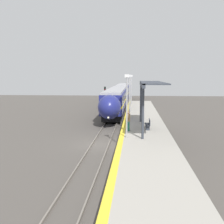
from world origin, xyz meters
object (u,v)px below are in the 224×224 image
lamppost_mid (129,94)px  lamppost_farthest (131,88)px  train (120,95)px  railway_signal (105,96)px  platform_bench (148,124)px  person_waiting (128,121)px  lamppost_near (127,101)px  lamppost_far (131,90)px

lamppost_mid → lamppost_farthest: 16.88m
lamppost_mid → train: bearing=95.7°
railway_signal → platform_bench: bearing=-73.7°
platform_bench → lamppost_mid: bearing=112.0°
railway_signal → lamppost_mid: (4.51, -17.24, 1.36)m
train → railway_signal: (-2.26, -5.38, 0.25)m
person_waiting → railway_signal: 23.45m
train → platform_bench: bearing=-81.4°
person_waiting → lamppost_near: lamppost_near is taller
lamppost_mid → lamppost_farthest: (0.00, 16.88, 0.00)m
person_waiting → railway_signal: bearing=101.2°
lamppost_far → railway_signal: bearing=117.1°
lamppost_near → lamppost_mid: size_ratio=1.00×
lamppost_far → lamppost_farthest: bearing=90.0°
lamppost_far → lamppost_mid: bearing=-90.0°
platform_bench → railway_signal: railway_signal is taller
platform_bench → lamppost_near: (-1.89, -3.76, 2.40)m
train → lamppost_far: (2.25, -14.18, 1.61)m
person_waiting → lamppost_farthest: size_ratio=0.35×
railway_signal → lamppost_mid: size_ratio=0.80×
train → lamppost_far: size_ratio=9.33×
train → person_waiting: 28.47m
railway_signal → lamppost_far: (4.51, -8.80, 1.36)m
lamppost_near → person_waiting: bearing=89.1°
lamppost_mid → person_waiting: bearing=-89.6°
lamppost_near → lamppost_far: 16.88m
platform_bench → lamppost_mid: size_ratio=0.35×
platform_bench → lamppost_farthest: 21.78m
railway_signal → lamppost_far: lamppost_far is taller
railway_signal → lamppost_near: 26.11m
lamppost_near → lamppost_far: bearing=90.0°
person_waiting → lamppost_near: size_ratio=0.35×
train → lamppost_near: bearing=-85.9°
platform_bench → person_waiting: bearing=-149.8°
person_waiting → lamppost_near: (-0.04, -2.69, 1.96)m
platform_bench → lamppost_far: 13.47m
person_waiting → lamppost_farthest: bearing=90.1°
train → person_waiting: size_ratio=26.52×
railway_signal → lamppost_near: lamppost_near is taller
platform_bench → lamppost_near: lamppost_near is taller
person_waiting → lamppost_mid: bearing=90.4°
train → lamppost_mid: size_ratio=9.33×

